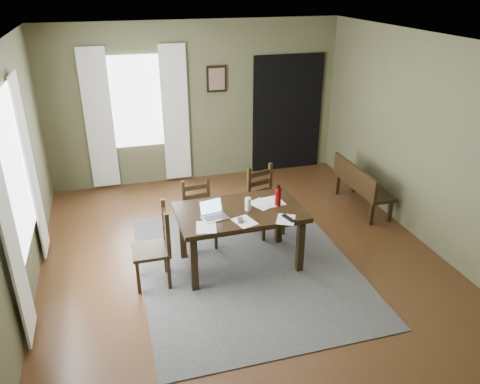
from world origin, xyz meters
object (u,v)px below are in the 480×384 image
object	(u,v)px
bench	(360,183)
chair_back_left	(199,215)
chair_back_right	(265,202)
water_bottle	(278,196)
chair_end	(155,247)
dining_table	(240,217)
laptop	(213,212)

from	to	relation	value
bench	chair_back_left	bearing A→B (deg)	98.77
chair_back_right	bench	distance (m)	1.69
chair_back_right	water_bottle	size ratio (longest dim) A/B	3.56
bench	water_bottle	world-z (taller)	water_bottle
chair_end	dining_table	bearing A→B (deg)	96.55
dining_table	water_bottle	distance (m)	0.53
bench	water_bottle	distance (m)	2.07
bench	chair_back_right	bearing A→B (deg)	100.52
dining_table	laptop	xyz separation A→B (m)	(-0.35, -0.07, 0.15)
dining_table	bench	distance (m)	2.45
chair_back_left	dining_table	bearing A→B (deg)	-62.50
chair_end	laptop	bearing A→B (deg)	93.42
dining_table	chair_back_left	world-z (taller)	chair_back_left
chair_back_right	laptop	size ratio (longest dim) A/B	2.82
laptop	water_bottle	size ratio (longest dim) A/B	1.26
dining_table	chair_back_left	xyz separation A→B (m)	(-0.39, 0.62, -0.23)
bench	water_bottle	xyz separation A→B (m)	(-1.74, -1.02, 0.47)
bench	dining_table	bearing A→B (deg)	114.62
bench	laptop	distance (m)	2.82
chair_end	chair_back_left	size ratio (longest dim) A/B	1.10
dining_table	water_bottle	size ratio (longest dim) A/B	5.74
chair_end	laptop	distance (m)	0.77
chair_back_right	bench	world-z (taller)	chair_back_right
chair_back_right	laptop	distance (m)	1.25
chair_back_right	water_bottle	bearing A→B (deg)	-112.24
chair_back_right	laptop	bearing A→B (deg)	-155.11
chair_back_right	bench	size ratio (longest dim) A/B	0.75
chair_end	water_bottle	xyz separation A→B (m)	(1.53, 0.10, 0.41)
dining_table	bench	xyz separation A→B (m)	(2.22, 1.02, -0.25)
dining_table	chair_end	distance (m)	1.07
dining_table	water_bottle	world-z (taller)	water_bottle
dining_table	chair_back_right	xyz separation A→B (m)	(0.56, 0.71, -0.21)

